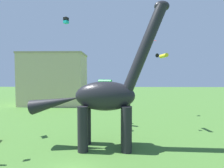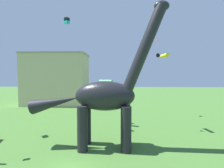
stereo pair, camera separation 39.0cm
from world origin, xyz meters
name	(u,v)px [view 2 (the right image)]	position (x,y,z in m)	size (l,w,h in m)	color
dinosaur_sculpture	(104,96)	(2.55, 5.93, 6.10)	(16.14, 3.42, 16.87)	black
kite_mid_center	(163,56)	(11.11, 13.31, 11.59)	(1.97, 2.20, 0.63)	yellow
kite_apex	(67,21)	(-3.88, 12.93, 17.04)	(0.83, 0.83, 0.90)	black
kite_near_low	(107,82)	(2.12, 15.54, 7.47)	(2.41, 2.37, 0.69)	green
kite_high_right	(156,40)	(12.11, 23.18, 16.00)	(1.07, 0.96, 0.26)	red
background_building_block	(56,79)	(-14.29, 36.27, 7.52)	(18.07, 9.79, 15.03)	#CCB78E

